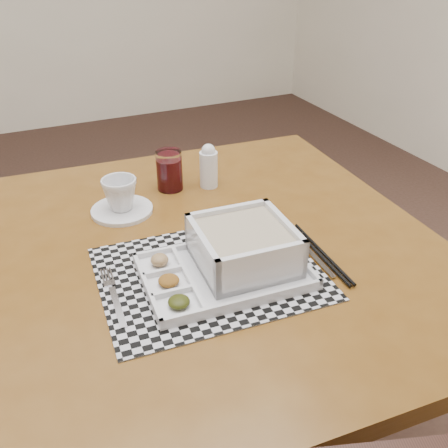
% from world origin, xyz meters
% --- Properties ---
extents(floor, '(5.00, 5.00, 0.00)m').
position_xyz_m(floor, '(0.00, 0.00, 0.00)').
color(floor, '#332119').
rests_on(floor, ground).
extents(dining_table, '(1.11, 1.11, 0.78)m').
position_xyz_m(dining_table, '(0.26, -0.72, 0.70)').
color(dining_table, '#5B3610').
rests_on(dining_table, ground).
extents(placemat, '(0.45, 0.37, 0.00)m').
position_xyz_m(placemat, '(0.24, -0.82, 0.79)').
color(placemat, '#B5B4BC').
rests_on(placemat, dining_table).
extents(serving_tray, '(0.33, 0.24, 0.09)m').
position_xyz_m(serving_tray, '(0.29, -0.83, 0.82)').
color(serving_tray, silver).
rests_on(serving_tray, placemat).
extents(fork, '(0.03, 0.19, 0.00)m').
position_xyz_m(fork, '(0.04, -0.81, 0.79)').
color(fork, '#BAB9C0').
rests_on(fork, placemat).
extents(spoon, '(0.04, 0.18, 0.01)m').
position_xyz_m(spoon, '(0.46, -0.80, 0.79)').
color(spoon, '#BAB9C0').
rests_on(spoon, placemat).
extents(chopsticks, '(0.03, 0.24, 0.01)m').
position_xyz_m(chopsticks, '(0.48, -0.86, 0.79)').
color(chopsticks, black).
rests_on(chopsticks, placemat).
extents(saucer, '(0.15, 0.15, 0.01)m').
position_xyz_m(saucer, '(0.14, -0.50, 0.79)').
color(saucer, silver).
rests_on(saucer, dining_table).
extents(cup, '(0.10, 0.10, 0.08)m').
position_xyz_m(cup, '(0.14, -0.50, 0.83)').
color(cup, silver).
rests_on(cup, saucer).
extents(juice_glass, '(0.07, 0.07, 0.11)m').
position_xyz_m(juice_glass, '(0.29, -0.43, 0.83)').
color(juice_glass, white).
rests_on(juice_glass, dining_table).
extents(creamer_bottle, '(0.05, 0.05, 0.12)m').
position_xyz_m(creamer_bottle, '(0.39, -0.46, 0.84)').
color(creamer_bottle, silver).
rests_on(creamer_bottle, dining_table).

